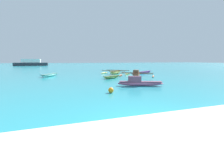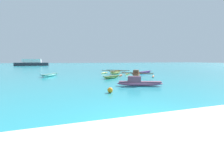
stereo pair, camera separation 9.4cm
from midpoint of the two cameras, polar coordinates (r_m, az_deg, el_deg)
name	(u,v)px [view 1 (the left image)]	position (r m, az deg, el deg)	size (l,w,h in m)	color
ground_plane	(161,132)	(4.64, 17.54, -20.00)	(240.00, 240.00, 0.00)	teal
moored_boat_0	(111,77)	(16.44, -0.38, -0.92)	(2.24, 1.73, 0.28)	#7BA64A
moored_boat_1	(145,72)	(23.76, 12.38, 0.93)	(3.51, 2.74, 0.30)	purple
moored_boat_2	(50,75)	(20.06, -22.75, -0.13)	(2.06, 3.10, 0.33)	#7CE2D1
moored_boat_3	(139,82)	(11.78, 10.12, -3.00)	(3.47, 1.68, 0.76)	#CA6994
moored_boat_4	(136,74)	(18.52, 9.12, 0.09)	(4.30, 3.70, 0.84)	#B76138
moored_boat_5	(116,72)	(21.68, 1.22, 0.86)	(4.26, 4.20, 0.55)	#D2BB5A
mooring_buoy_0	(111,90)	(9.13, -0.71, -5.99)	(0.34, 0.34, 0.34)	orange
distant_ferry	(31,63)	(63.19, -28.44, 3.88)	(11.35, 2.50, 2.50)	#2D333D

